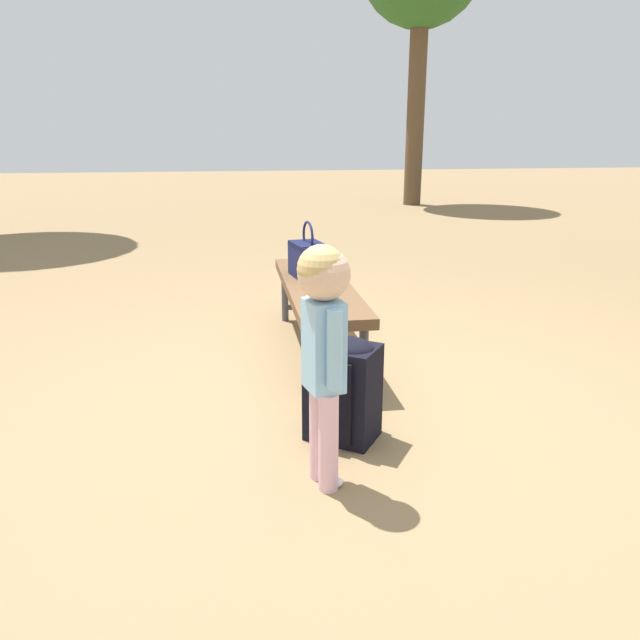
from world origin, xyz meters
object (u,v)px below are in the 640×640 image
Objects in this scene: park_bench at (318,292)px; handbag at (308,258)px; backpack_small at (345,378)px; child_standing at (323,330)px; backpack_large at (343,386)px.

handbag is (-0.18, -0.04, 0.18)m from park_bench.
park_bench reaches higher than backpack_small.
child_standing reaches higher than park_bench.
handbag reaches higher than backpack_small.
park_bench is at bearing 11.60° from handbag.
handbag is 1.38m from backpack_large.
handbag is 0.71× the size of backpack_large.
handbag is at bearing -168.40° from park_bench.
backpack_large is (1.34, -0.02, -0.32)m from handbag.
backpack_large is at bearing -12.78° from backpack_small.
backpack_large reaches higher than backpack_small.
backpack_small is (-0.73, 0.23, -0.51)m from child_standing.
backpack_small is at bearing 162.41° from child_standing.
park_bench is 0.85m from backpack_small.
handbag is 1.73m from child_standing.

